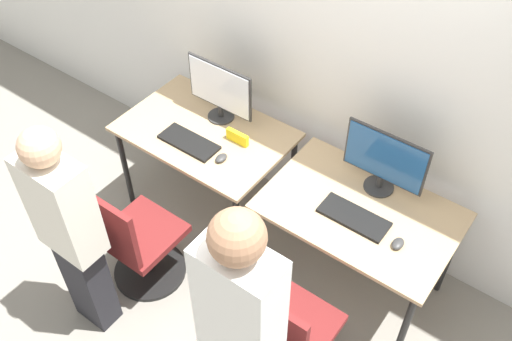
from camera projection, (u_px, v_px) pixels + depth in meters
ground_plane at (243, 277)px, 3.82m from camera, size 20.00×20.00×0.00m
wall_back at (329, 39)px, 3.31m from camera, size 12.00×0.05×2.80m
desk_left at (206, 139)px, 3.80m from camera, size 1.10×0.74×0.74m
monitor_left at (220, 90)px, 3.68m from camera, size 0.50×0.18×0.41m
keyboard_left at (189, 142)px, 3.64m from camera, size 0.40×0.17×0.02m
mouse_left at (221, 158)px, 3.53m from camera, size 0.06×0.09×0.03m
office_chair_left at (137, 245)px, 3.57m from camera, size 0.48×0.48×0.87m
person_left at (70, 230)px, 3.04m from camera, size 0.36×0.20×1.54m
desk_right at (359, 219)px, 3.31m from camera, size 1.10×0.74×0.74m
monitor_right at (384, 160)px, 3.22m from camera, size 0.50×0.18×0.41m
keyboard_right at (354, 217)px, 3.20m from camera, size 0.40×0.17×0.02m
mouse_right at (398, 244)px, 3.06m from camera, size 0.06×0.09×0.03m
office_chair_right at (287, 338)px, 3.12m from camera, size 0.48×0.48×0.87m
person_right at (240, 330)px, 2.51m from camera, size 0.36×0.22×1.71m
placard_left at (237, 137)px, 3.63m from camera, size 0.16×0.03×0.08m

